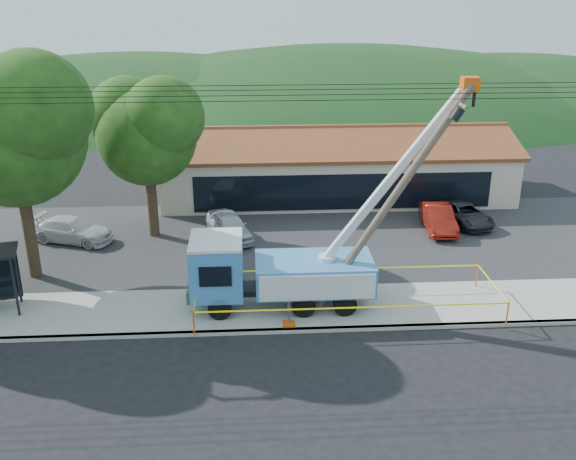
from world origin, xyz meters
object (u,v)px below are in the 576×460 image
at_px(car_dark, 463,225).
at_px(car_white, 74,243).
at_px(leaning_pole, 397,192).
at_px(utility_truck, 277,269).
at_px(car_red, 437,231).
at_px(car_silver, 230,240).

bearing_deg(car_dark, car_white, 168.79).
relative_size(leaning_pole, car_dark, 2.23).
xyz_separation_m(utility_truck, car_white, (-10.74, 8.06, -1.86)).
relative_size(utility_truck, car_red, 2.78).
xyz_separation_m(leaning_pole, car_silver, (-7.16, 8.44, -5.35)).
xyz_separation_m(car_red, car_white, (-20.27, -0.47, 0.00)).
bearing_deg(car_white, leaning_pole, -99.13).
bearing_deg(utility_truck, car_red, 41.83).
height_order(utility_truck, car_silver, utility_truck).
xyz_separation_m(leaning_pole, car_white, (-15.63, 8.52, -5.35)).
height_order(car_white, car_dark, car_white).
distance_m(utility_truck, car_white, 13.56).
bearing_deg(utility_truck, car_silver, 105.87).
distance_m(utility_truck, car_dark, 14.83).
bearing_deg(car_white, car_red, -69.21).
xyz_separation_m(utility_truck, car_red, (9.53, 8.53, -1.86)).
bearing_deg(leaning_pole, car_silver, 130.31).
xyz_separation_m(car_red, car_dark, (1.77, 0.89, 0.00)).
distance_m(leaning_pole, car_dark, 12.94).
relative_size(car_silver, car_red, 1.00).
xyz_separation_m(car_silver, car_red, (11.80, 0.55, 0.00)).
relative_size(utility_truck, car_silver, 2.77).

